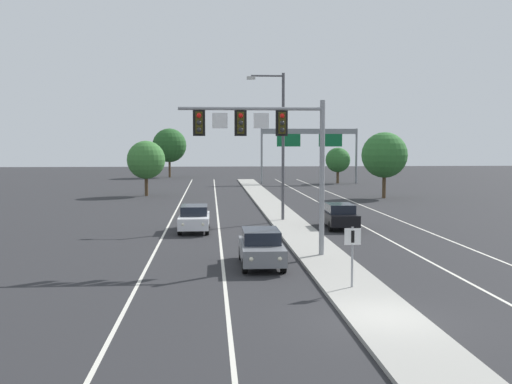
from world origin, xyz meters
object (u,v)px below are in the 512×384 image
at_px(overhead_signal_mast, 272,141).
at_px(tree_far_left_a, 146,160).
at_px(tree_far_right_c, 384,155).
at_px(tree_far_right_a, 338,160).
at_px(car_oncoming_grey, 261,247).
at_px(highway_sign_gantry, 309,138).
at_px(car_receding_black, 339,215).
at_px(street_lamp_median, 280,137).
at_px(median_sign_post, 352,248).
at_px(tree_far_left_b, 169,145).
at_px(car_oncoming_white, 194,218).

xyz_separation_m(overhead_signal_mast, tree_far_left_a, (-9.47, 35.60, -1.75)).
relative_size(tree_far_right_c, tree_far_right_a, 1.33).
relative_size(car_oncoming_grey, tree_far_left_a, 0.78).
bearing_deg(highway_sign_gantry, overhead_signal_mast, -101.10).
bearing_deg(car_receding_black, street_lamp_median, 133.76).
distance_m(median_sign_post, highway_sign_gantry, 61.27).
bearing_deg(tree_far_left_a, tree_far_left_b, 89.96).
distance_m(car_oncoming_grey, tree_far_left_a, 38.39).
bearing_deg(tree_far_right_c, car_receding_black, -113.07).
distance_m(car_receding_black, highway_sign_gantry, 44.71).
height_order(car_oncoming_grey, tree_far_right_a, tree_far_right_a).
relative_size(median_sign_post, tree_far_right_a, 0.45).
distance_m(overhead_signal_mast, median_sign_post, 7.94).
xyz_separation_m(car_oncoming_white, tree_far_left_b, (-5.61, 62.29, 4.36)).
distance_m(tree_far_left_b, tree_far_right_a, 29.61).
bearing_deg(car_oncoming_white, tree_far_left_b, 95.15).
height_order(median_sign_post, car_receding_black, median_sign_post).
height_order(car_oncoming_grey, tree_far_left_a, tree_far_left_a).
distance_m(car_receding_black, tree_far_right_c, 23.30).
height_order(car_receding_black, tree_far_left_b, tree_far_left_b).
bearing_deg(highway_sign_gantry, tree_far_right_c, -80.67).
bearing_deg(tree_far_left_a, overhead_signal_mast, -75.10).
bearing_deg(overhead_signal_mast, median_sign_post, -70.83).
bearing_deg(overhead_signal_mast, tree_far_left_a, 104.90).
bearing_deg(tree_far_right_a, median_sign_post, -101.45).
distance_m(street_lamp_median, tree_far_right_c, 21.64).
bearing_deg(highway_sign_gantry, street_lamp_median, -102.09).
height_order(car_oncoming_grey, car_oncoming_white, same).
bearing_deg(tree_far_left_a, tree_far_right_c, -10.65).
xyz_separation_m(car_oncoming_white, tree_far_right_a, (18.44, 45.13, 2.38)).
xyz_separation_m(car_oncoming_white, highway_sign_gantry, (14.42, 44.78, 5.34)).
xyz_separation_m(tree_far_right_c, tree_far_left_b, (-23.79, 40.39, 0.91)).
bearing_deg(tree_far_left_a, car_receding_black, -60.06).
bearing_deg(tree_far_right_c, tree_far_left_a, 169.35).
bearing_deg(car_receding_black, car_oncoming_white, -175.61).
distance_m(tree_far_right_c, tree_far_right_a, 23.26).
relative_size(median_sign_post, tree_far_left_b, 0.28).
relative_size(car_oncoming_grey, tree_far_right_a, 0.91).
distance_m(overhead_signal_mast, tree_far_left_b, 72.13).
xyz_separation_m(car_receding_black, tree_far_left_b, (-14.76, 61.58, 4.36)).
bearing_deg(tree_far_left_b, median_sign_post, -81.46).
relative_size(car_receding_black, tree_far_right_c, 0.69).
bearing_deg(highway_sign_gantry, car_oncoming_grey, -101.40).
relative_size(street_lamp_median, highway_sign_gantry, 0.75).
relative_size(car_receding_black, tree_far_left_a, 0.79).
distance_m(highway_sign_gantry, tree_far_right_c, 23.27).
bearing_deg(tree_far_right_a, street_lamp_median, -107.25).
bearing_deg(street_lamp_median, car_oncoming_white, -143.44).
height_order(car_oncoming_grey, tree_far_left_b, tree_far_left_b).
relative_size(car_receding_black, tree_far_left_b, 0.57).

